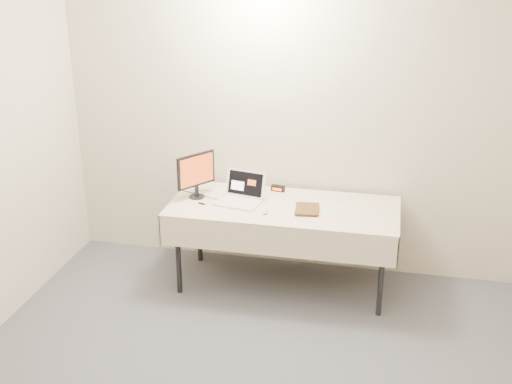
% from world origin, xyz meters
% --- Properties ---
extents(back_wall, '(4.00, 0.10, 2.70)m').
position_xyz_m(back_wall, '(0.00, 2.50, 1.35)').
color(back_wall, beige).
rests_on(back_wall, ground).
extents(table, '(1.86, 0.81, 0.74)m').
position_xyz_m(table, '(0.00, 2.05, 0.68)').
color(table, black).
rests_on(table, ground).
extents(laptop, '(0.40, 0.37, 0.24)m').
position_xyz_m(laptop, '(-0.36, 2.06, 0.80)').
color(laptop, white).
rests_on(laptop, table).
extents(monitor, '(0.23, 0.32, 0.38)m').
position_xyz_m(monitor, '(-0.74, 2.07, 0.96)').
color(monitor, black).
rests_on(monitor, table).
extents(book, '(0.19, 0.04, 0.25)m').
position_xyz_m(book, '(0.11, 1.97, 0.86)').
color(book, brown).
rests_on(book, table).
extents(alarm_clock, '(0.12, 0.07, 0.05)m').
position_xyz_m(alarm_clock, '(-0.10, 2.36, 0.76)').
color(alarm_clock, black).
rests_on(alarm_clock, table).
extents(clicker, '(0.06, 0.09, 0.02)m').
position_xyz_m(clicker, '(-0.12, 1.86, 0.75)').
color(clicker, silver).
rests_on(clicker, table).
extents(paper_form, '(0.17, 0.29, 0.00)m').
position_xyz_m(paper_form, '(0.40, 2.06, 0.74)').
color(paper_form, '#C2E8B8').
rests_on(paper_form, table).
extents(usb_dongle, '(0.06, 0.04, 0.01)m').
position_xyz_m(usb_dongle, '(-0.66, 1.93, 0.74)').
color(usb_dongle, black).
rests_on(usb_dongle, table).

